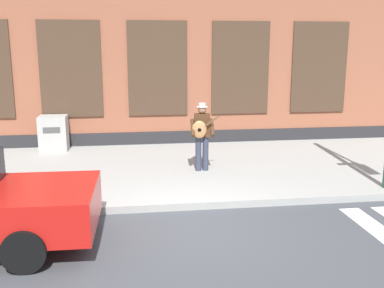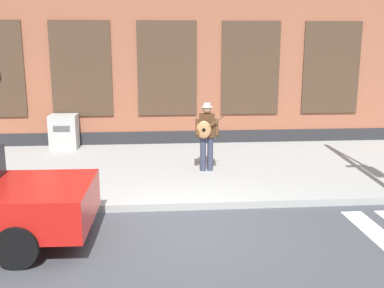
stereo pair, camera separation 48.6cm
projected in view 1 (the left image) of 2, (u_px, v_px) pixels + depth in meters
The scene contains 5 objects.
ground_plane at pixel (182, 229), 8.11m from camera, with size 160.00×160.00×0.00m, color #424449.
sidewalk at pixel (166, 170), 11.70m from camera, with size 28.00×5.67×0.15m.
building_backdrop at pixel (154, 47), 15.70m from camera, with size 28.00×4.06×6.40m.
busker at pixel (202, 133), 11.12m from camera, with size 0.71×0.56×1.71m.
utility_box at pixel (54, 133), 13.45m from camera, with size 0.81×0.70×1.04m.
Camera 1 is at (-0.86, -7.54, 3.25)m, focal length 42.00 mm.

